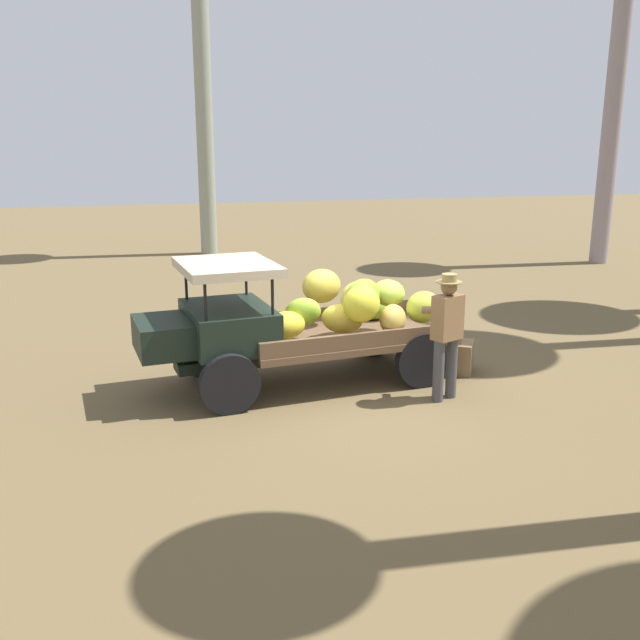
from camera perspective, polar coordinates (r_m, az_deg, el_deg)
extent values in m
plane|color=brown|center=(10.25, 1.71, -5.25)|extent=(60.00, 60.00, 0.00)
cube|color=black|center=(10.26, -0.52, -2.56)|extent=(4.02, 0.91, 0.16)
cylinder|color=black|center=(9.14, -7.31, -5.17)|extent=(0.81, 0.23, 0.80)
cylinder|color=black|center=(10.63, -9.40, -2.43)|extent=(0.81, 0.23, 0.80)
cylinder|color=black|center=(10.13, 8.27, -3.24)|extent=(0.81, 0.23, 0.80)
cylinder|color=black|center=(11.49, 4.39, -0.99)|extent=(0.81, 0.23, 0.80)
cube|color=brown|center=(10.37, 1.81, -1.35)|extent=(3.18, 2.06, 0.10)
cube|color=brown|center=(9.62, 3.66, -1.64)|extent=(2.99, 0.43, 0.22)
cube|color=brown|center=(11.04, 0.20, 0.51)|extent=(2.99, 0.43, 0.22)
cube|color=black|center=(9.77, -7.41, -0.48)|extent=(1.27, 1.64, 0.55)
cube|color=black|center=(9.62, -12.61, -1.29)|extent=(0.82, 1.14, 0.44)
cylinder|color=black|center=(8.93, -9.27, 1.67)|extent=(0.04, 0.04, 0.55)
cylinder|color=black|center=(10.17, -10.79, 3.16)|extent=(0.04, 0.04, 0.55)
cylinder|color=black|center=(9.15, -3.87, 2.12)|extent=(0.04, 0.04, 0.55)
cylinder|color=black|center=(10.36, -6.00, 3.55)|extent=(0.04, 0.04, 0.55)
cube|color=beige|center=(9.59, -7.57, 4.29)|extent=(1.39, 1.65, 0.12)
ellipsoid|color=yellow|center=(10.03, 1.81, 0.11)|extent=(0.75, 0.70, 0.47)
ellipsoid|color=#B6C73A|center=(10.31, 8.37, 1.03)|extent=(0.80, 0.80, 0.58)
ellipsoid|color=#88AD2C|center=(9.97, 3.51, 1.99)|extent=(0.68, 0.59, 0.50)
ellipsoid|color=#ABC646|center=(10.37, 5.56, 2.20)|extent=(0.57, 0.63, 0.49)
ellipsoid|color=#95C333|center=(9.89, -1.38, 0.65)|extent=(0.51, 0.44, 0.50)
ellipsoid|color=#85B02B|center=(11.15, 4.28, 1.09)|extent=(0.70, 0.73, 0.53)
ellipsoid|color=gold|center=(9.63, -2.79, -0.42)|extent=(0.72, 0.68, 0.48)
ellipsoid|color=gold|center=(10.66, 0.12, 2.77)|extent=(0.81, 0.78, 0.61)
ellipsoid|color=yellow|center=(9.70, 3.36, 1.30)|extent=(0.74, 0.74, 0.58)
ellipsoid|color=gold|center=(10.01, 5.91, 0.07)|extent=(0.66, 0.67, 0.47)
ellipsoid|color=gold|center=(10.09, 3.08, 1.77)|extent=(0.76, 0.77, 0.50)
cylinder|color=#464548|center=(9.62, 9.57, -4.10)|extent=(0.15, 0.15, 0.85)
cylinder|color=#464548|center=(9.80, 10.60, -3.78)|extent=(0.15, 0.15, 0.85)
cube|color=olive|center=(9.51, 10.28, 0.22)|extent=(0.46, 0.38, 0.60)
cylinder|color=olive|center=(9.48, 9.45, 0.77)|extent=(0.40, 0.28, 0.10)
cylinder|color=olive|center=(9.62, 10.26, 0.94)|extent=(0.20, 0.41, 0.10)
sphere|color=olive|center=(9.42, 10.39, 2.64)|extent=(0.22, 0.22, 0.22)
cylinder|color=#9C834E|center=(9.40, 10.41, 3.03)|extent=(0.34, 0.34, 0.02)
cylinder|color=#9C834E|center=(9.39, 10.43, 3.39)|extent=(0.20, 0.20, 0.10)
cube|color=#876C4B|center=(10.93, 11.01, -2.94)|extent=(0.66, 0.67, 0.47)
cylinder|color=gray|center=(21.91, -9.37, 16.20)|extent=(0.50, 0.50, 8.36)
cylinder|color=gray|center=(21.52, 22.63, 15.52)|extent=(0.50, 0.50, 8.48)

